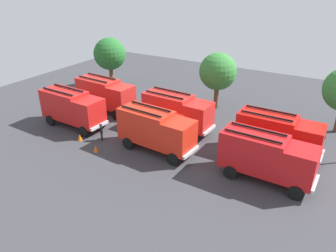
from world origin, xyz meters
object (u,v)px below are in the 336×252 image
(fire_truck_0, at_px, (72,107))
(firefighter_2, at_px, (105,91))
(firefighter_0, at_px, (239,121))
(tree_0, at_px, (110,54))
(fire_truck_2, at_px, (267,156))
(traffic_cone_1, at_px, (80,137))
(tree_1, at_px, (218,72))
(fire_truck_1, at_px, (156,129))
(traffic_cone_2, at_px, (96,149))
(traffic_cone_0, at_px, (130,122))
(fire_truck_4, at_px, (177,111))
(fire_truck_3, at_px, (105,93))
(firefighter_1, at_px, (101,131))
(fire_truck_5, at_px, (278,133))

(fire_truck_0, bearing_deg, firefighter_2, 109.84)
(firefighter_0, height_order, tree_0, tree_0)
(fire_truck_2, distance_m, firefighter_2, 23.57)
(traffic_cone_1, bearing_deg, firefighter_2, 118.01)
(fire_truck_2, bearing_deg, tree_1, 128.90)
(fire_truck_1, distance_m, traffic_cone_2, 5.71)
(fire_truck_1, height_order, traffic_cone_0, fire_truck_1)
(fire_truck_4, relative_size, traffic_cone_0, 10.58)
(fire_truck_0, xyz_separation_m, traffic_cone_1, (2.80, -2.08, -1.83))
(fire_truck_2, xyz_separation_m, firefighter_0, (-4.75, 7.57, -1.23))
(fire_truck_3, bearing_deg, traffic_cone_2, -51.82)
(firefighter_1, bearing_deg, firefighter_2, -94.48)
(tree_1, xyz_separation_m, traffic_cone_0, (-5.83, -9.13, -4.08))
(fire_truck_3, relative_size, fire_truck_5, 1.02)
(fire_truck_1, relative_size, traffic_cone_2, 11.71)
(fire_truck_5, xyz_separation_m, traffic_cone_0, (-14.72, -1.60, -1.81))
(firefighter_2, relative_size, tree_1, 0.27)
(tree_0, xyz_separation_m, traffic_cone_0, (10.06, -9.30, -4.18))
(fire_truck_2, relative_size, firefighter_0, 4.37)
(traffic_cone_0, xyz_separation_m, traffic_cone_2, (0.71, -5.98, -0.03))
(fire_truck_0, relative_size, fire_truck_2, 1.00)
(fire_truck_1, relative_size, fire_truck_2, 1.01)
(fire_truck_0, bearing_deg, firefighter_0, 30.16)
(fire_truck_2, bearing_deg, tree_0, 155.79)
(fire_truck_3, bearing_deg, tree_0, 129.03)
(fire_truck_2, relative_size, fire_truck_3, 0.99)
(firefighter_0, bearing_deg, firefighter_2, -145.93)
(fire_truck_4, xyz_separation_m, tree_1, (1.04, 7.54, 2.27))
(fire_truck_1, xyz_separation_m, fire_truck_4, (-0.42, 4.57, 0.00))
(tree_0, xyz_separation_m, traffic_cone_1, (7.97, -14.41, -4.20))
(fire_truck_2, xyz_separation_m, fire_truck_3, (-19.59, 4.45, 0.00))
(firefighter_0, relative_size, traffic_cone_1, 2.57)
(firefighter_1, relative_size, tree_1, 0.25)
(fire_truck_0, relative_size, tree_0, 1.08)
(firefighter_2, distance_m, tree_1, 14.33)
(fire_truck_4, relative_size, traffic_cone_1, 11.30)
(tree_1, bearing_deg, traffic_cone_0, -122.58)
(fire_truck_1, xyz_separation_m, fire_truck_2, (9.66, 0.37, 0.00))
(firefighter_0, height_order, firefighter_1, firefighter_0)
(tree_0, bearing_deg, traffic_cone_1, -61.06)
(fire_truck_5, height_order, tree_0, tree_0)
(traffic_cone_2, bearing_deg, fire_truck_3, 124.78)
(firefighter_0, relative_size, tree_1, 0.25)
(traffic_cone_0, bearing_deg, fire_truck_5, 6.20)
(fire_truck_2, distance_m, traffic_cone_2, 14.67)
(fire_truck_5, relative_size, tree_0, 1.07)
(fire_truck_1, height_order, fire_truck_4, same)
(fire_truck_0, height_order, fire_truck_3, same)
(fire_truck_1, distance_m, fire_truck_3, 11.04)
(tree_0, height_order, traffic_cone_2, tree_0)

